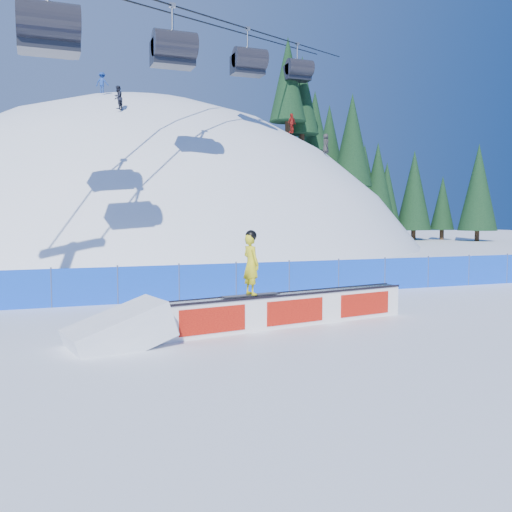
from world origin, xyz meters
name	(u,v)px	position (x,y,z in m)	size (l,w,h in m)	color
ground	(384,313)	(0.00, 0.00, 0.00)	(160.00, 160.00, 0.00)	white
snow_hill	(144,425)	(0.00, 42.00, -18.00)	(64.00, 64.00, 64.00)	white
treeline	(368,158)	(24.73, 40.71, 9.21)	(26.04, 12.18, 21.24)	#332114
safety_fence	(314,277)	(0.00, 4.50, 0.60)	(22.05, 0.05, 1.30)	blue
chairlift	(234,28)	(4.74, 27.49, 16.89)	(40.80, 41.70, 22.00)	gray
rail_box	(290,309)	(-3.33, -0.77, 0.43)	(7.17, 1.81, 0.86)	white
snow_ramp	(119,347)	(-7.75, -1.60, 0.00)	(2.09, 1.40, 0.78)	white
snowboarder	(251,264)	(-4.48, -0.99, 1.66)	(1.57, 0.61, 1.61)	black
distant_skiers	(196,108)	(2.67, 30.95, 11.43)	(18.67, 8.02, 6.41)	black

